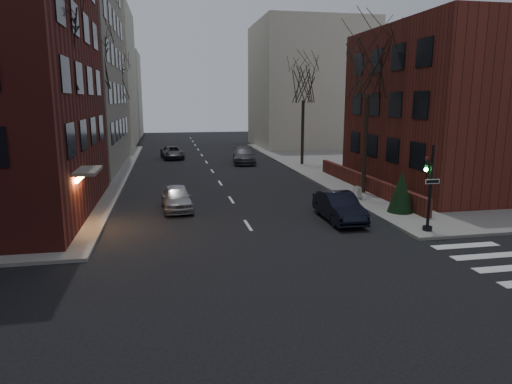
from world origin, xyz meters
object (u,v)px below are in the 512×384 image
(tree_right_b, at_px, (304,84))
(evergreen_shrub, at_px, (401,191))
(sandwich_board, at_px, (357,193))
(tree_right_a, at_px, (369,69))
(streetlamp_near, at_px, (99,129))
(car_lane_silver, at_px, (177,198))
(tree_left_b, at_px, (93,61))
(streetlamp_far, at_px, (125,118))
(tree_left_a, at_px, (55,49))
(tree_left_c, at_px, (115,81))
(parked_sedan, at_px, (339,207))
(car_lane_gray, at_px, (244,156))
(car_lane_far, at_px, (172,153))
(traffic_signal, at_px, (429,194))

(tree_right_b, xyz_separation_m, evergreen_shrub, (-0.27, -19.44, -6.29))
(sandwich_board, bearing_deg, tree_right_b, 72.71)
(tree_right_a, bearing_deg, streetlamp_near, 166.76)
(car_lane_silver, bearing_deg, tree_left_b, 115.30)
(tree_right_a, height_order, streetlamp_far, tree_right_a)
(tree_left_a, relative_size, tree_left_b, 0.95)
(tree_left_a, bearing_deg, tree_right_b, 45.64)
(tree_right_b, xyz_separation_m, car_lane_silver, (-12.20, -15.93, -6.89))
(tree_right_a, height_order, streetlamp_near, tree_right_a)
(tree_right_a, height_order, evergreen_shrub, tree_right_a)
(tree_right_a, bearing_deg, tree_left_c, 128.66)
(tree_right_a, relative_size, streetlamp_near, 1.55)
(evergreen_shrub, bearing_deg, car_lane_silver, 163.58)
(sandwich_board, height_order, evergreen_shrub, evergreen_shrub)
(tree_left_a, distance_m, parked_sedan, 15.76)
(tree_left_c, relative_size, evergreen_shrub, 4.23)
(car_lane_silver, bearing_deg, tree_right_a, 5.74)
(streetlamp_far, bearing_deg, parked_sedan, -66.59)
(tree_right_a, height_order, car_lane_gray, tree_right_a)
(streetlamp_near, xyz_separation_m, car_lane_far, (4.89, 17.53, -3.59))
(streetlamp_far, height_order, car_lane_far, streetlamp_far)
(traffic_signal, distance_m, tree_left_c, 35.76)
(tree_left_c, xyz_separation_m, evergreen_shrub, (17.33, -27.44, -6.73))
(tree_right_b, relative_size, evergreen_shrub, 3.99)
(tree_right_a, distance_m, car_lane_silver, 14.36)
(tree_left_c, relative_size, sandwich_board, 12.06)
(tree_right_b, bearing_deg, car_lane_gray, 154.81)
(tree_right_b, distance_m, sandwich_board, 17.43)
(sandwich_board, bearing_deg, tree_left_a, 174.56)
(tree_left_c, xyz_separation_m, streetlamp_near, (0.60, -18.00, -3.79))
(tree_right_b, relative_size, sandwich_board, 11.39)
(tree_left_c, bearing_deg, parked_sedan, -64.12)
(tree_left_a, height_order, evergreen_shrub, tree_left_a)
(tree_left_a, relative_size, car_lane_silver, 2.52)
(tree_left_b, xyz_separation_m, car_lane_far, (5.49, 13.53, -8.27))
(tree_left_b, height_order, car_lane_gray, tree_left_b)
(streetlamp_near, height_order, car_lane_far, streetlamp_near)
(parked_sedan, bearing_deg, traffic_signal, -42.96)
(tree_left_a, bearing_deg, streetlamp_far, 88.77)
(parked_sedan, bearing_deg, tree_left_c, 116.58)
(tree_left_c, relative_size, car_lane_gray, 1.85)
(traffic_signal, xyz_separation_m, evergreen_shrub, (0.59, 3.56, -0.61))
(car_lane_gray, bearing_deg, traffic_signal, -73.51)
(tree_right_a, relative_size, sandwich_board, 12.06)
(streetlamp_far, height_order, car_lane_gray, streetlamp_far)
(car_lane_far, bearing_deg, tree_left_c, 168.98)
(parked_sedan, distance_m, car_lane_gray, 22.48)
(traffic_signal, distance_m, car_lane_silver, 13.42)
(tree_left_b, bearing_deg, parked_sedan, -45.86)
(tree_left_c, height_order, evergreen_shrub, tree_left_c)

